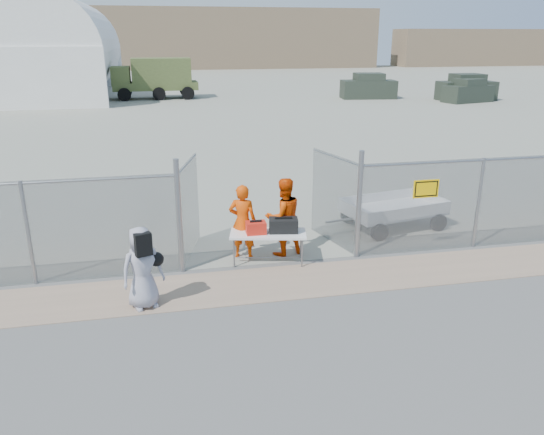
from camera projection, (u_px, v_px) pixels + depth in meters
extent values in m
plane|color=#585858|center=(293.00, 305.00, 10.09)|extent=(160.00, 160.00, 0.00)
cube|color=gray|center=(184.00, 92.00, 48.99)|extent=(160.00, 80.00, 0.01)
cube|color=gray|center=(282.00, 282.00, 11.02)|extent=(44.00, 1.60, 0.01)
cube|color=red|center=(256.00, 228.00, 11.69)|extent=(0.44, 0.29, 0.27)
cube|color=black|center=(283.00, 225.00, 11.80)|extent=(0.69, 0.48, 0.31)
imported|color=#DD4305|center=(243.00, 222.00, 12.01)|extent=(0.74, 0.62, 1.74)
imported|color=#DD4305|center=(284.00, 217.00, 12.20)|extent=(1.02, 0.87, 1.83)
imported|color=#9796A6|center=(142.00, 268.00, 9.80)|extent=(0.90, 0.74, 1.60)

